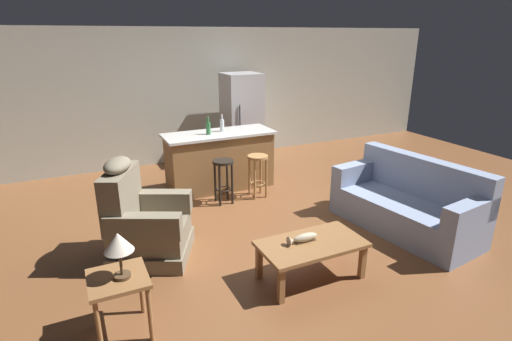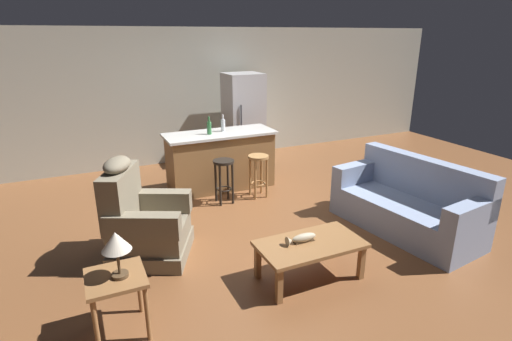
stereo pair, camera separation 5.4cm
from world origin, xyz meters
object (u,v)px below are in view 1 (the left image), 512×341
Objects in this scene: refrigerator at (242,119)px; end_table at (119,287)px; table_lamp at (118,244)px; kitchen_island at (220,160)px; fish_figurine at (303,238)px; bottle_tall_green at (208,128)px; bar_stool_right at (258,168)px; couch at (408,204)px; bar_stool_left at (223,173)px; coffee_table at (311,247)px; recliner_near_lamp at (143,223)px; bottle_short_amber at (222,125)px.

end_table is at bearing -125.46° from refrigerator.
table_lamp is 3.55m from kitchen_island.
fish_figurine is 0.61× the size of end_table.
kitchen_island is 6.33× the size of bottle_tall_green.
end_table is 3.45m from bottle_tall_green.
couch is at bearing -54.91° from bar_stool_right.
end_table is (-1.84, -0.05, -0.00)m from fish_figurine.
bar_stool_left is at bearing -88.99° from bottle_tall_green.
end_table is (-1.92, -0.01, 0.10)m from coffee_table.
recliner_near_lamp is 1.76m from bar_stool_left.
bar_stool_left is at bearing 92.51° from coffee_table.
couch reaches higher than end_table.
refrigerator is at bearing 55.03° from table_lamp.
fish_figurine is 1.84m from end_table.
fish_figurine is 1.82m from recliner_near_lamp.
bar_stool_left is (-0.02, 2.23, 0.01)m from fish_figurine.
fish_figurine is at bearing 1.72° from end_table.
bottle_tall_green is at bearing -59.97° from couch.
bottle_tall_green is (-1.89, 2.45, 0.72)m from couch.
bar_stool_left is 2.18m from refrigerator.
bottle_short_amber reaches higher than kitchen_island.
recliner_near_lamp is at bearing -133.08° from bottle_short_amber.
refrigerator is at bearing 54.54° from end_table.
bottle_tall_green reaches higher than table_lamp.
bottle_short_amber is at bearing 85.22° from fish_figurine.
recliner_near_lamp is 0.67× the size of kitchen_island.
bottle_short_amber is (0.16, 2.97, 0.69)m from coffee_table.
table_lamp is at bearing -179.10° from coffee_table.
table_lamp is (0.04, -0.02, 0.41)m from end_table.
bar_stool_right is at bearing -45.29° from bottle_tall_green.
kitchen_island reaches higher than bar_stool_left.
table_lamp reaches higher than bar_stool_right.
refrigerator is 6.19× the size of bottle_tall_green.
recliner_near_lamp is at bearing 72.52° from table_lamp.
bottle_tall_green is 0.29m from bottle_short_amber.
bar_stool_right is at bearing -106.26° from refrigerator.
end_table is 1.37× the size of table_lamp.
fish_figurine is 0.83× the size of table_lamp.
coffee_table is at bearing -12.99° from recliner_near_lamp.
bottle_tall_green is at bearing 91.01° from bar_stool_left.
fish_figurine is 2.30m from bar_stool_right.
table_lamp is 1.44× the size of bottle_tall_green.
couch is 3.36m from recliner_near_lamp.
recliner_near_lamp is 1.76× the size of bar_stool_right.
table_lamp is 3.63m from bottle_short_amber.
bottle_short_amber reaches higher than coffee_table.
couch is 3.80m from refrigerator.
end_table is 0.31× the size of kitchen_island.
table_lamp reaches higher than kitchen_island.
fish_figurine is 1.19× the size of bottle_tall_green.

